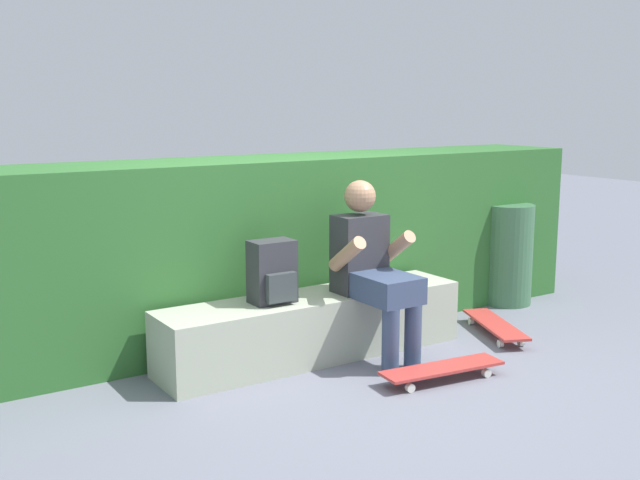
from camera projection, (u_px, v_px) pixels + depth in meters
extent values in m
plane|color=slate|center=(345.00, 373.00, 4.80)|extent=(24.00, 24.00, 0.00)
cube|color=#A9B099|center=(313.00, 326.00, 5.07)|extent=(2.14, 0.47, 0.42)
cube|color=#333338|center=(359.00, 253.00, 5.10)|extent=(0.34, 0.22, 0.52)
sphere|color=tan|center=(360.00, 196.00, 5.03)|extent=(0.21, 0.21, 0.21)
cube|color=#384766|center=(388.00, 288.00, 4.88)|extent=(0.32, 0.40, 0.17)
cylinder|color=#384766|center=(390.00, 341.00, 4.76)|extent=(0.11, 0.11, 0.42)
cylinder|color=#384766|center=(413.00, 336.00, 4.86)|extent=(0.11, 0.11, 0.42)
cylinder|color=tan|center=(347.00, 254.00, 4.87)|extent=(0.09, 0.33, 0.27)
cylinder|color=tan|center=(396.00, 248.00, 5.09)|extent=(0.09, 0.33, 0.27)
cube|color=#BC3833|center=(442.00, 368.00, 4.66)|extent=(0.82, 0.29, 0.02)
cylinder|color=silver|center=(472.00, 366.00, 4.86)|extent=(0.06, 0.04, 0.05)
cylinder|color=silver|center=(487.00, 373.00, 4.73)|extent=(0.06, 0.04, 0.05)
cylinder|color=silver|center=(396.00, 380.00, 4.62)|extent=(0.06, 0.04, 0.05)
cylinder|color=silver|center=(410.00, 388.00, 4.48)|extent=(0.06, 0.04, 0.05)
cube|color=#BC3833|center=(495.00, 324.00, 5.58)|extent=(0.50, 0.81, 0.02)
cylinder|color=silver|center=(471.00, 321.00, 5.85)|extent=(0.05, 0.06, 0.05)
cylinder|color=silver|center=(490.00, 320.00, 5.87)|extent=(0.05, 0.06, 0.05)
cylinder|color=silver|center=(500.00, 344.00, 5.30)|extent=(0.05, 0.06, 0.05)
cylinder|color=silver|center=(521.00, 343.00, 5.33)|extent=(0.05, 0.06, 0.05)
cube|color=#333338|center=(272.00, 272.00, 4.83)|extent=(0.28, 0.18, 0.40)
cube|color=#373E3F|center=(281.00, 287.00, 4.75)|extent=(0.20, 0.05, 0.18)
cube|color=#2E662C|center=(240.00, 249.00, 5.46)|extent=(5.85, 0.77, 1.28)
cylinder|color=#3D6B47|center=(508.00, 254.00, 6.41)|extent=(0.41, 0.41, 0.84)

